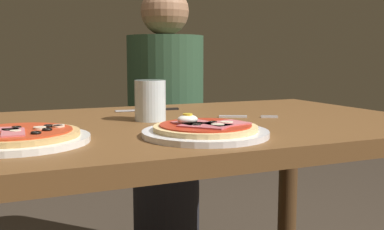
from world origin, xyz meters
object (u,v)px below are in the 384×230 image
at_px(dining_table, 184,165).
at_px(fork, 244,117).
at_px(pizza_foreground, 205,130).
at_px(pizza_across_left, 18,137).
at_px(water_glass_near, 150,103).
at_px(knife, 152,110).
at_px(diner_person, 166,135).

distance_m(dining_table, fork, 0.21).
xyz_separation_m(dining_table, pizza_foreground, (-0.04, -0.22, 0.13)).
distance_m(dining_table, pizza_across_left, 0.45).
xyz_separation_m(dining_table, pizza_across_left, (-0.40, -0.15, 0.13)).
bearing_deg(fork, pizza_across_left, -165.73).
relative_size(pizza_foreground, water_glass_near, 2.53).
bearing_deg(water_glass_near, pizza_across_left, -149.81).
bearing_deg(pizza_foreground, knife, 85.05).
relative_size(pizza_across_left, diner_person, 0.23).
height_order(dining_table, diner_person, diner_person).
bearing_deg(knife, dining_table, -88.99).
bearing_deg(fork, diner_person, 86.19).
bearing_deg(fork, dining_table, 179.94).
height_order(pizza_across_left, fork, pizza_across_left).
relative_size(fork, diner_person, 0.13).
xyz_separation_m(pizza_foreground, pizza_across_left, (-0.36, 0.07, -0.00)).
xyz_separation_m(pizza_foreground, water_glass_near, (-0.03, 0.26, 0.03)).
bearing_deg(diner_person, water_glass_near, 66.83).
height_order(fork, knife, knife).
relative_size(dining_table, pizza_across_left, 4.60).
bearing_deg(pizza_foreground, pizza_across_left, 168.51).
distance_m(water_glass_near, fork, 0.26).
height_order(dining_table, fork, fork).
relative_size(dining_table, fork, 8.41).
bearing_deg(dining_table, diner_person, 73.29).
height_order(pizza_foreground, diner_person, diner_person).
distance_m(knife, diner_person, 0.57).
bearing_deg(dining_table, pizza_foreground, -101.51).
relative_size(knife, diner_person, 0.17).
bearing_deg(diner_person, fork, 86.19).
xyz_separation_m(water_glass_near, fork, (0.25, -0.04, -0.04)).
height_order(pizza_across_left, knife, pizza_across_left).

